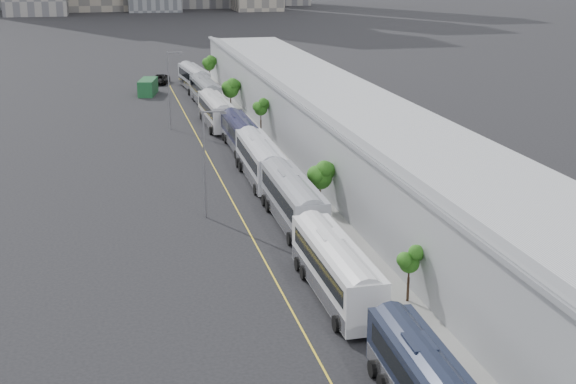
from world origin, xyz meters
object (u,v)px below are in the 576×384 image
object	(u,v)px
street_lamp_near	(206,157)
suv	(160,79)
bus_5	(240,136)
bus_2	(336,274)
street_lamp_far	(170,85)
shipping_container	(148,87)
bus_7	(205,94)
bus_8	(194,80)
bus_4	(260,163)
bus_6	(216,114)
bus_3	(293,204)

from	to	relation	value
street_lamp_near	suv	distance (m)	74.72
bus_5	bus_2	bearing A→B (deg)	-91.39
street_lamp_far	shipping_container	bearing A→B (deg)	93.07
bus_7	street_lamp_far	size ratio (longest dim) A/B	1.35
bus_2	shipping_container	size ratio (longest dim) A/B	2.05
bus_8	street_lamp_far	bearing A→B (deg)	-106.74
bus_4	bus_8	world-z (taller)	bus_4
bus_6	suv	bearing A→B (deg)	95.74
street_lamp_far	shipping_container	xyz separation A→B (m)	(-1.45, 26.99, -4.41)
bus_2	street_lamp_far	size ratio (longest dim) A/B	1.35
bus_5	bus_6	world-z (taller)	bus_6
bus_3	bus_5	distance (m)	27.30
bus_3	street_lamp_near	bearing A→B (deg)	154.61
shipping_container	bus_4	bearing A→B (deg)	-69.29
street_lamp_far	suv	size ratio (longest dim) A/B	1.73
bus_4	bus_8	distance (m)	56.23
bus_6	street_lamp_far	world-z (taller)	street_lamp_far
bus_5	shipping_container	xyz separation A→B (m)	(-8.23, 39.84, -0.32)
bus_5	suv	size ratio (longest dim) A/B	2.21
shipping_container	bus_8	bearing A→B (deg)	32.79
bus_3	street_lamp_far	distance (m)	40.88
bus_3	bus_5	xyz separation A→B (m)	(0.19, 27.30, -0.16)
bus_7	street_lamp_far	xyz separation A→B (m)	(-6.37, -16.08, 4.01)
bus_6	suv	size ratio (longest dim) A/B	2.37
bus_7	suv	xyz separation A→B (m)	(-5.16, 21.55, -0.84)
bus_3	shipping_container	size ratio (longest dim) A/B	2.13
bus_8	street_lamp_near	world-z (taller)	street_lamp_near
bus_8	street_lamp_near	distance (m)	67.21
street_lamp_far	suv	xyz separation A→B (m)	(1.21, 37.64, -4.85)
suv	bus_5	bearing A→B (deg)	-67.76
bus_5	suv	bearing A→B (deg)	96.06
shipping_container	suv	bearing A→B (deg)	88.22
bus_5	shipping_container	bearing A→B (deg)	101.44
bus_7	shipping_container	bearing A→B (deg)	123.47
bus_5	shipping_container	world-z (taller)	bus_5
bus_8	suv	size ratio (longest dim) A/B	2.41
bus_4	suv	bearing A→B (deg)	95.53
bus_6	suv	world-z (taller)	bus_6
bus_5	suv	world-z (taller)	bus_5
bus_5	bus_8	distance (m)	42.73
suv	street_lamp_near	bearing A→B (deg)	-75.07
bus_6	street_lamp_near	xyz separation A→B (m)	(-5.89, -37.25, 3.67)
bus_8	bus_5	bearing A→B (deg)	-94.21
bus_3	street_lamp_far	world-z (taller)	street_lamp_far
bus_7	bus_8	world-z (taller)	bus_8
street_lamp_near	shipping_container	world-z (taller)	street_lamp_near
bus_5	street_lamp_far	distance (m)	15.10
bus_8	shipping_container	world-z (taller)	bus_8
bus_7	bus_8	size ratio (longest dim) A/B	0.97
suv	bus_3	bearing A→B (deg)	-70.09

